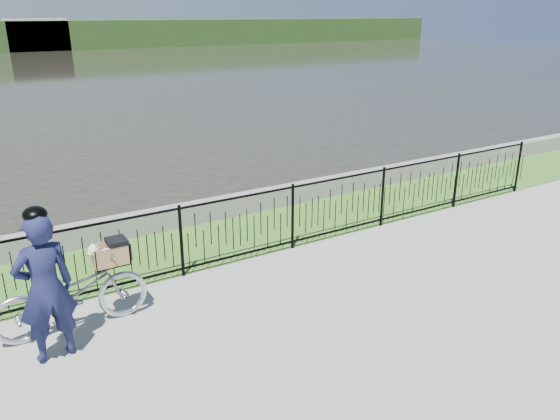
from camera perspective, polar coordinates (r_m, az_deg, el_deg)
ground at (r=7.74m, az=1.51°, el=-9.66°), size 120.00×120.00×0.00m
grass_strip at (r=9.79m, az=-6.83°, el=-3.16°), size 60.00×2.00×0.01m
water at (r=38.98m, az=-26.70°, el=12.29°), size 120.00×120.00×0.00m
quay_wall at (r=10.57m, az=-9.18°, el=-0.35°), size 60.00×0.30×0.40m
fence at (r=8.74m, az=-4.19°, el=-1.92°), size 14.00×0.06×1.15m
far_building_right at (r=64.89m, az=-24.06°, el=16.37°), size 6.00×3.00×3.20m
bicycle_rig at (r=7.40m, az=-20.89°, el=-8.08°), size 1.91×0.66×1.13m
cyclist at (r=6.74m, az=-23.37°, el=-7.38°), size 0.70×0.50×1.86m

